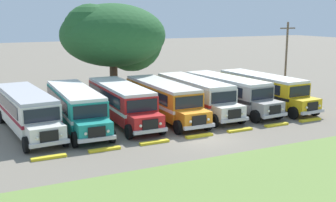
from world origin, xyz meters
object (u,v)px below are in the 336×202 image
Objects in this scene: parked_bus_slot_1 at (76,106)px; parked_bus_slot_2 at (122,101)px; parked_bus_slot_3 at (163,98)px; broad_shade_tree at (113,36)px; parked_bus_slot_0 at (27,109)px; parked_bus_slot_4 at (195,94)px; parked_bus_slot_6 at (263,89)px; utility_pole at (286,58)px; parked_bus_slot_5 at (228,91)px.

parked_bus_slot_2 is at bearing 95.07° from parked_bus_slot_1.
parked_bus_slot_3 is 11.34m from broad_shade_tree.
parked_bus_slot_0 is 0.99× the size of broad_shade_tree.
parked_bus_slot_0 and parked_bus_slot_4 have the same top height.
utility_pole is at bearing 115.72° from parked_bus_slot_6.
parked_bus_slot_2 is at bearing 84.51° from parked_bus_slot_0.
parked_bus_slot_0 is 1.01× the size of parked_bus_slot_2.
parked_bus_slot_1 is 12.90m from broad_shade_tree.
parked_bus_slot_2 is 1.00× the size of parked_bus_slot_3.
parked_bus_slot_1 is 0.98× the size of broad_shade_tree.
parked_bus_slot_1 and parked_bus_slot_2 have the same top height.
parked_bus_slot_2 is 9.75m from parked_bus_slot_5.
parked_bus_slot_1 is at bearing -88.37° from parked_bus_slot_4.
parked_bus_slot_1 is 6.98m from parked_bus_slot_3.
parked_bus_slot_5 is 3.57m from parked_bus_slot_6.
utility_pole reaches higher than parked_bus_slot_2.
broad_shade_tree is at bearing -177.27° from parked_bus_slot_3.
parked_bus_slot_2 is 1.00× the size of parked_bus_slot_4.
parked_bus_slot_3 is (10.37, -0.56, 0.00)m from parked_bus_slot_0.
utility_pole is (18.05, 2.06, 2.38)m from parked_bus_slot_2.
parked_bus_slot_2 is 13.31m from parked_bus_slot_6.
broad_shade_tree reaches higher than parked_bus_slot_6.
broad_shade_tree reaches higher than parked_bus_slot_3.
utility_pole reaches higher than parked_bus_slot_5.
broad_shade_tree is 17.23m from utility_pole.
utility_pole reaches higher than parked_bus_slot_3.
parked_bus_slot_2 is 3.39m from parked_bus_slot_3.
parked_bus_slot_6 is (13.30, -0.52, 0.00)m from parked_bus_slot_2.
parked_bus_slot_0 is at bearing -92.94° from parked_bus_slot_3.
parked_bus_slot_1 is 10.21m from parked_bus_slot_4.
parked_bus_slot_1 is 1.00× the size of parked_bus_slot_3.
parked_bus_slot_3 is at bearing -91.56° from parked_bus_slot_5.
parked_bus_slot_0 is at bearing -135.11° from broad_shade_tree.
broad_shade_tree is at bearing -149.89° from parked_bus_slot_5.
parked_bus_slot_1 is at bearing 79.72° from parked_bus_slot_0.
parked_bus_slot_4 is 11.87m from utility_pole.
broad_shade_tree reaches higher than utility_pole.
parked_bus_slot_0 is 25.24m from utility_pole.
parked_bus_slot_0 is 1.00× the size of parked_bus_slot_5.
parked_bus_slot_5 is (6.39, 0.27, 0.00)m from parked_bus_slot_3.
parked_bus_slot_3 is at bearing -87.40° from broad_shade_tree.
parked_bus_slot_3 and parked_bus_slot_6 have the same top height.
utility_pole is at bearing 97.47° from parked_bus_slot_2.
parked_bus_slot_4 is (6.59, 0.04, 0.00)m from parked_bus_slot_2.
parked_bus_slot_0 and parked_bus_slot_1 have the same top height.
parked_bus_slot_2 is (7.01, -0.13, 0.00)m from parked_bus_slot_0.
parked_bus_slot_1 is 16.92m from parked_bus_slot_6.
parked_bus_slot_2 is 6.59m from parked_bus_slot_4.
parked_bus_slot_3 is 1.46× the size of utility_pole.
parked_bus_slot_0 is 1.00× the size of parked_bus_slot_6.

